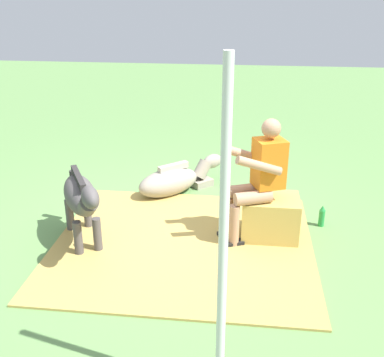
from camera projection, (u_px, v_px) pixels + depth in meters
ground_plane at (163, 231)px, 5.38m from camera, size 24.00×24.00×0.00m
hay_patch at (183, 243)px, 5.10m from camera, size 2.78×2.50×0.02m
hay_bale at (270, 218)px, 5.16m from camera, size 0.61×0.48×0.48m
person_seated at (258, 176)px, 4.94m from camera, size 0.72×0.57×1.36m
pony_standing at (82, 198)px, 4.89m from camera, size 0.82×1.22×0.92m
pony_lying at (175, 180)px, 6.29m from camera, size 1.17×1.10×0.42m
soda_bottle at (322, 216)px, 5.45m from camera, size 0.07×0.07×0.26m
tent_pole_left at (223, 248)px, 2.81m from camera, size 0.06×0.06×2.32m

